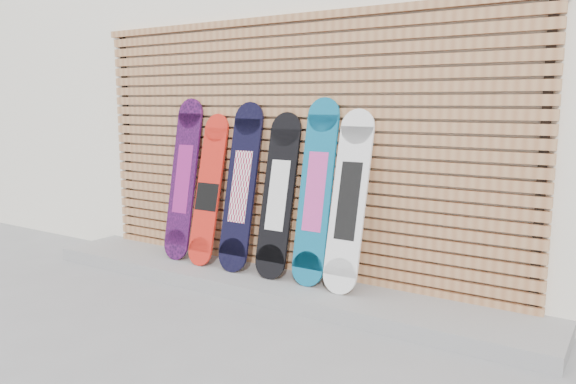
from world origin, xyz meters
name	(u,v)px	position (x,y,z in m)	size (l,w,h in m)	color
ground	(233,320)	(0.00, 0.00, 0.00)	(80.00, 80.00, 0.00)	gray
building	(453,83)	(0.50, 3.50, 1.80)	(12.00, 5.00, 3.60)	white
concrete_step	(269,284)	(-0.15, 0.68, 0.06)	(4.60, 0.70, 0.12)	gray
slat_wall	(288,146)	(-0.15, 0.97, 1.21)	(4.26, 0.08, 2.29)	#A86F46
snowboard_0	(183,179)	(-1.19, 0.78, 0.87)	(0.29, 0.32, 1.50)	black
snowboard_1	(208,190)	(-0.88, 0.77, 0.79)	(0.26, 0.35, 1.36)	red
snowboard_2	(241,187)	(-0.51, 0.77, 0.85)	(0.30, 0.35, 1.47)	black
snowboard_3	(278,195)	(-0.12, 0.78, 0.81)	(0.29, 0.33, 1.38)	black
snowboard_4	(316,192)	(0.24, 0.78, 0.87)	(0.28, 0.32, 1.50)	#0E6187
snowboard_5	(349,201)	(0.54, 0.77, 0.82)	(0.28, 0.35, 1.41)	white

